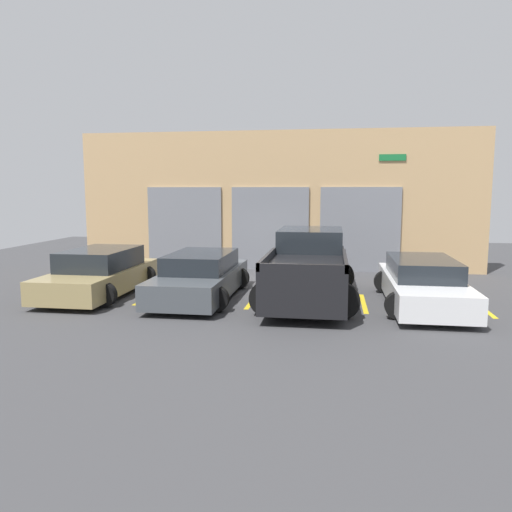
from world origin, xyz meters
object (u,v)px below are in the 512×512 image
(pickup_truck, at_px, (308,268))
(van_right, at_px, (201,277))
(sedan_side, at_px, (100,273))
(sedan_white, at_px, (422,283))

(pickup_truck, xyz_separation_m, van_right, (-2.86, -0.24, -0.27))
(pickup_truck, xyz_separation_m, sedan_side, (-5.71, -0.23, -0.26))
(pickup_truck, bearing_deg, sedan_white, -4.72)
(pickup_truck, distance_m, van_right, 2.88)
(sedan_side, relative_size, van_right, 0.96)
(sedan_white, distance_m, van_right, 5.71)
(sedan_white, relative_size, sedan_side, 1.08)
(pickup_truck, height_order, sedan_white, pickup_truck)
(sedan_white, height_order, van_right, van_right)
(pickup_truck, xyz_separation_m, sedan_white, (2.86, -0.24, -0.29))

